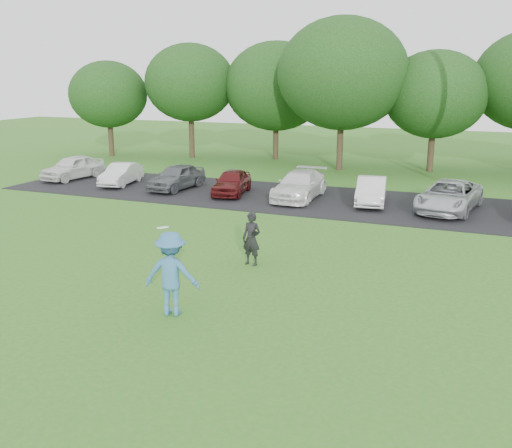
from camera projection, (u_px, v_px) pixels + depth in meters
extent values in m
plane|color=#326C1E|center=(201.00, 312.00, 13.46)|extent=(100.00, 100.00, 0.00)
cube|color=black|center=(336.00, 201.00, 25.12)|extent=(32.00, 6.50, 0.03)
imported|color=teal|center=(171.00, 274.00, 13.11)|extent=(1.42, 1.00, 1.99)
cylinder|color=white|center=(163.00, 227.00, 12.55)|extent=(0.28, 0.27, 0.11)
imported|color=black|center=(252.00, 239.00, 16.62)|extent=(0.62, 0.45, 1.58)
cube|color=black|center=(255.00, 233.00, 16.34)|extent=(0.15, 0.12, 0.10)
imported|color=silver|center=(73.00, 167.00, 30.34)|extent=(1.96, 3.83, 1.25)
imported|color=silver|center=(121.00, 174.00, 28.79)|extent=(1.67, 3.37, 1.06)
imported|color=#5C5F64|center=(177.00, 177.00, 27.63)|extent=(1.73, 3.65, 1.21)
imported|color=#541213|center=(232.00, 182.00, 26.48)|extent=(1.90, 3.53, 1.14)
imported|color=white|center=(300.00, 185.00, 25.52)|extent=(1.73, 4.20, 1.22)
imported|color=silver|center=(371.00, 191.00, 24.48)|extent=(1.67, 3.56, 1.13)
imported|color=silver|center=(449.00, 196.00, 23.22)|extent=(2.70, 4.65, 1.22)
cylinder|color=#38281C|center=(111.00, 140.00, 39.06)|extent=(0.36, 0.36, 2.20)
ellipsoid|color=#214C19|center=(108.00, 94.00, 38.29)|extent=(5.20, 5.20, 4.42)
cylinder|color=#38281C|center=(192.00, 137.00, 38.27)|extent=(0.36, 0.36, 2.70)
ellipsoid|color=#214C19|center=(190.00, 83.00, 37.36)|extent=(5.94, 5.94, 5.05)
cylinder|color=#38281C|center=(276.00, 142.00, 37.60)|extent=(0.36, 0.36, 2.20)
ellipsoid|color=#214C19|center=(276.00, 86.00, 36.69)|extent=(6.68, 6.68, 5.68)
cylinder|color=#38281C|center=(340.00, 147.00, 33.22)|extent=(0.36, 0.36, 2.70)
ellipsoid|color=#214C19|center=(343.00, 74.00, 32.17)|extent=(7.42, 7.42, 6.31)
cylinder|color=#38281C|center=(431.00, 152.00, 32.74)|extent=(0.36, 0.36, 2.20)
ellipsoid|color=#214C19|center=(435.00, 94.00, 31.91)|extent=(5.76, 5.76, 4.90)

